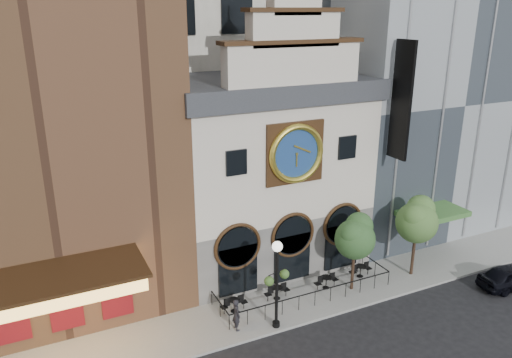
{
  "coord_description": "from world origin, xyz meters",
  "views": [
    {
      "loc": [
        -13.68,
        -19.64,
        16.3
      ],
      "look_at": [
        -1.44,
        6.0,
        6.56
      ],
      "focal_mm": 35.0,
      "sensor_mm": 36.0,
      "label": 1
    }
  ],
  "objects_px": {
    "bistro_1": "(277,292)",
    "tree_right": "(417,219)",
    "bistro_3": "(360,270)",
    "pedestrian": "(236,315)",
    "bistro_0": "(234,304)",
    "bistro_2": "(326,281)",
    "lamppost": "(277,275)",
    "car_right": "(511,276)",
    "tree_left": "(355,236)"
  },
  "relations": [
    {
      "from": "bistro_1",
      "to": "tree_right",
      "type": "relative_size",
      "value": 0.3
    },
    {
      "from": "bistro_1",
      "to": "bistro_3",
      "type": "distance_m",
      "value": 5.97
    },
    {
      "from": "pedestrian",
      "to": "bistro_1",
      "type": "bearing_deg",
      "value": -60.99
    },
    {
      "from": "bistro_0",
      "to": "pedestrian",
      "type": "relative_size",
      "value": 0.88
    },
    {
      "from": "bistro_0",
      "to": "bistro_1",
      "type": "bearing_deg",
      "value": 2.28
    },
    {
      "from": "bistro_1",
      "to": "bistro_2",
      "type": "height_order",
      "value": "same"
    },
    {
      "from": "lamppost",
      "to": "pedestrian",
      "type": "bearing_deg",
      "value": 145.42
    },
    {
      "from": "bistro_0",
      "to": "tree_right",
      "type": "distance_m",
      "value": 12.46
    },
    {
      "from": "bistro_3",
      "to": "tree_right",
      "type": "height_order",
      "value": "tree_right"
    },
    {
      "from": "bistro_3",
      "to": "car_right",
      "type": "bearing_deg",
      "value": -31.84
    },
    {
      "from": "lamppost",
      "to": "tree_right",
      "type": "height_order",
      "value": "tree_right"
    },
    {
      "from": "lamppost",
      "to": "tree_left",
      "type": "bearing_deg",
      "value": -2.08
    },
    {
      "from": "bistro_0",
      "to": "bistro_1",
      "type": "relative_size",
      "value": 1.0
    },
    {
      "from": "bistro_1",
      "to": "bistro_3",
      "type": "xyz_separation_m",
      "value": [
        5.97,
        -0.02,
        0.0
      ]
    },
    {
      "from": "car_right",
      "to": "lamppost",
      "type": "height_order",
      "value": "lamppost"
    },
    {
      "from": "bistro_1",
      "to": "tree_left",
      "type": "height_order",
      "value": "tree_left"
    },
    {
      "from": "bistro_2",
      "to": "car_right",
      "type": "height_order",
      "value": "car_right"
    },
    {
      "from": "bistro_0",
      "to": "tree_left",
      "type": "bearing_deg",
      "value": -6.38
    },
    {
      "from": "bistro_2",
      "to": "tree_left",
      "type": "distance_m",
      "value": 3.43
    },
    {
      "from": "bistro_0",
      "to": "bistro_3",
      "type": "bearing_deg",
      "value": 0.62
    },
    {
      "from": "pedestrian",
      "to": "tree_left",
      "type": "height_order",
      "value": "tree_left"
    },
    {
      "from": "bistro_2",
      "to": "tree_left",
      "type": "bearing_deg",
      "value": -26.51
    },
    {
      "from": "bistro_1",
      "to": "tree_left",
      "type": "bearing_deg",
      "value": -11.45
    },
    {
      "from": "pedestrian",
      "to": "lamppost",
      "type": "bearing_deg",
      "value": -106.93
    },
    {
      "from": "pedestrian",
      "to": "tree_right",
      "type": "relative_size",
      "value": 0.35
    },
    {
      "from": "bistro_2",
      "to": "bistro_3",
      "type": "bearing_deg",
      "value": 4.73
    },
    {
      "from": "bistro_0",
      "to": "tree_left",
      "type": "distance_m",
      "value": 8.08
    },
    {
      "from": "bistro_0",
      "to": "pedestrian",
      "type": "height_order",
      "value": "pedestrian"
    },
    {
      "from": "bistro_0",
      "to": "pedestrian",
      "type": "bearing_deg",
      "value": -108.31
    },
    {
      "from": "car_right",
      "to": "pedestrian",
      "type": "height_order",
      "value": "pedestrian"
    },
    {
      "from": "pedestrian",
      "to": "car_right",
      "type": "bearing_deg",
      "value": -98.35
    },
    {
      "from": "bistro_2",
      "to": "tree_right",
      "type": "relative_size",
      "value": 0.3
    },
    {
      "from": "bistro_3",
      "to": "car_right",
      "type": "relative_size",
      "value": 0.37
    },
    {
      "from": "pedestrian",
      "to": "tree_left",
      "type": "relative_size",
      "value": 0.37
    },
    {
      "from": "bistro_1",
      "to": "bistro_2",
      "type": "xyz_separation_m",
      "value": [
        3.25,
        -0.24,
        0.0
      ]
    },
    {
      "from": "car_right",
      "to": "pedestrian",
      "type": "distance_m",
      "value": 17.29
    },
    {
      "from": "bistro_3",
      "to": "bistro_1",
      "type": "bearing_deg",
      "value": 179.85
    },
    {
      "from": "bistro_1",
      "to": "lamppost",
      "type": "height_order",
      "value": "lamppost"
    },
    {
      "from": "pedestrian",
      "to": "tree_left",
      "type": "bearing_deg",
      "value": -82.62
    },
    {
      "from": "bistro_1",
      "to": "bistro_2",
      "type": "distance_m",
      "value": 3.26
    },
    {
      "from": "bistro_0",
      "to": "pedestrian",
      "type": "distance_m",
      "value": 1.7
    },
    {
      "from": "bistro_1",
      "to": "bistro_3",
      "type": "bearing_deg",
      "value": -0.15
    },
    {
      "from": "bistro_3",
      "to": "tree_left",
      "type": "bearing_deg",
      "value": -144.75
    },
    {
      "from": "tree_left",
      "to": "bistro_2",
      "type": "bearing_deg",
      "value": 153.49
    },
    {
      "from": "bistro_0",
      "to": "car_right",
      "type": "height_order",
      "value": "car_right"
    },
    {
      "from": "bistro_3",
      "to": "tree_right",
      "type": "xyz_separation_m",
      "value": [
        3.22,
        -1.09,
        3.34
      ]
    },
    {
      "from": "car_right",
      "to": "pedestrian",
      "type": "relative_size",
      "value": 2.39
    },
    {
      "from": "bistro_2",
      "to": "tree_left",
      "type": "relative_size",
      "value": 0.33
    },
    {
      "from": "tree_right",
      "to": "bistro_2",
      "type": "bearing_deg",
      "value": 171.73
    },
    {
      "from": "bistro_0",
      "to": "bistro_2",
      "type": "distance_m",
      "value": 6.03
    }
  ]
}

